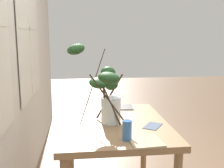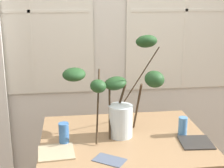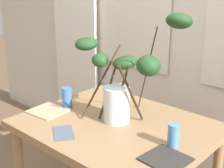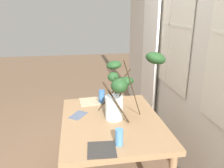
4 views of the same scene
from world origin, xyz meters
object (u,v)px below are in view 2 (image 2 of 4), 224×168
vase_with_branches (121,94)px  plate_square_right (196,142)px  drinking_glass_blue_left (64,133)px  drinking_glass_blue_right (183,126)px  plate_square_left (56,152)px  dining_table (124,149)px

vase_with_branches → plate_square_right: bearing=-26.4°
drinking_glass_blue_left → drinking_glass_blue_right: bearing=2.2°
drinking_glass_blue_right → plate_square_left: 0.87m
dining_table → plate_square_right: plate_square_right is taller
drinking_glass_blue_left → plate_square_right: drinking_glass_blue_left is taller
vase_with_branches → plate_square_right: (0.46, -0.23, -0.28)m
dining_table → plate_square_right: bearing=-18.1°
vase_with_branches → plate_square_left: bearing=-150.6°
drinking_glass_blue_right → drinking_glass_blue_left: bearing=-177.8°
drinking_glass_blue_left → plate_square_right: bearing=-6.9°
dining_table → drinking_glass_blue_right: 0.43m
dining_table → drinking_glass_blue_left: bearing=-173.9°
drinking_glass_blue_left → plate_square_right: (0.85, -0.10, -0.07)m
vase_with_branches → drinking_glass_blue_left: bearing=-162.4°
vase_with_branches → drinking_glass_blue_left: 0.46m
vase_with_branches → plate_square_left: 0.57m
vase_with_branches → plate_square_left: vase_with_branches is taller
vase_with_branches → drinking_glass_blue_right: size_ratio=5.69×
vase_with_branches → drinking_glass_blue_right: vase_with_branches is taller
plate_square_left → dining_table: bearing=20.3°
drinking_glass_blue_right → plate_square_left: drinking_glass_blue_right is taller
vase_with_branches → drinking_glass_blue_left: vase_with_branches is taller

